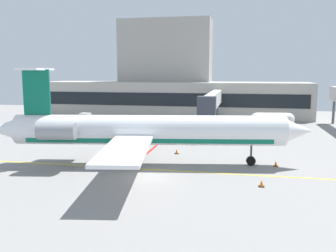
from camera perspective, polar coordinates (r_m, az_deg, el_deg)
ground at (r=32.18m, az=-3.18°, el=-7.99°), size 120.00×120.00×0.11m
terminal_building at (r=77.46m, az=0.52°, el=6.73°), size 55.14×11.81×20.18m
jet_bridge_east at (r=57.92m, az=7.05°, el=3.94°), size 2.40×23.01×5.91m
regional_jet at (r=35.51m, az=-3.84°, el=-0.69°), size 32.11×25.26×9.46m
baggage_tug at (r=62.89m, az=-12.37°, el=0.91°), size 4.05×2.21×2.20m
pushback_tractor at (r=53.61m, az=-6.70°, el=-0.39°), size 3.35×4.09×1.83m
fuel_tank at (r=61.94m, az=16.12°, el=1.02°), size 7.17×2.81×2.48m
safety_cone_alpha at (r=30.17m, az=14.53°, el=-8.80°), size 0.47×0.47×0.55m
safety_cone_bravo at (r=36.81m, az=16.63°, el=-5.75°), size 0.47×0.47×0.55m
safety_cone_charlie at (r=40.64m, az=1.37°, el=-4.06°), size 0.47×0.47×0.55m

